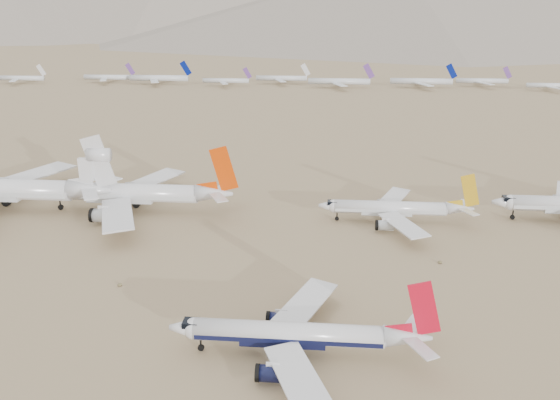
# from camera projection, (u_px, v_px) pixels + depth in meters

# --- Properties ---
(ground) EXTENTS (7000.00, 7000.00, 0.00)m
(ground) POSITION_uv_depth(u_px,v_px,m) (256.00, 331.00, 97.55)
(ground) COLOR olive
(ground) RESTS_ON ground
(main_airliner) EXTENTS (41.99, 41.01, 14.82)m
(main_airliner) POSITION_uv_depth(u_px,v_px,m) (300.00, 334.00, 89.47)
(main_airliner) COLOR silver
(main_airliner) RESTS_ON ground
(row2_gold_tail) EXTENTS (39.86, 38.98, 14.19)m
(row2_gold_tail) POSITION_uv_depth(u_px,v_px,m) (396.00, 208.00, 145.84)
(row2_gold_tail) COLOR silver
(row2_gold_tail) RESTS_ON ground
(row2_orange_tail) EXTENTS (55.44, 54.24, 19.78)m
(row2_orange_tail) POSITION_uv_depth(u_px,v_px,m) (133.00, 193.00, 152.73)
(row2_orange_tail) COLOR silver
(row2_orange_tail) RESTS_ON ground
(row2_white_trijet) EXTENTS (64.32, 62.86, 22.79)m
(row2_white_trijet) POSITION_uv_depth(u_px,v_px,m) (1.00, 189.00, 153.11)
(row2_white_trijet) COLOR silver
(row2_white_trijet) RESTS_ON ground
(distant_storage_row) EXTENTS (570.37, 58.51, 15.24)m
(distant_storage_row) POSITION_uv_depth(u_px,v_px,m) (314.00, 80.00, 397.83)
(distant_storage_row) COLOR silver
(distant_storage_row) RESTS_ON ground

